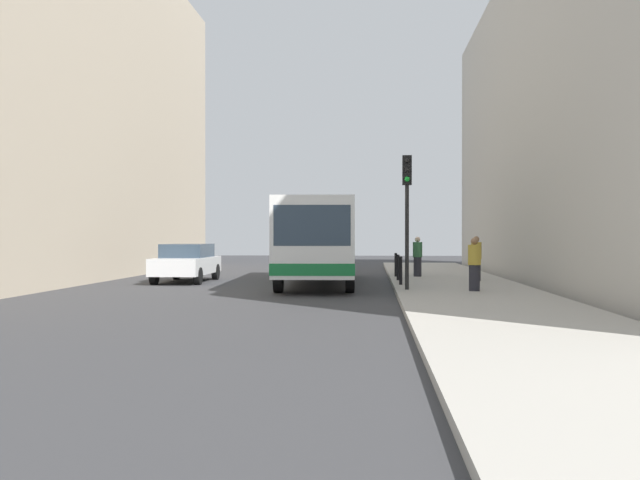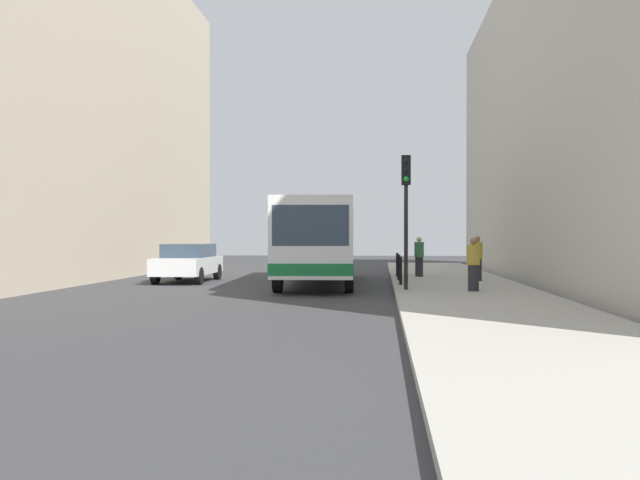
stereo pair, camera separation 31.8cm
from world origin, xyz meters
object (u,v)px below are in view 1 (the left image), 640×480
(pedestrian_mid_sidewalk, at_px, (476,259))
(pedestrian_far_sidewalk, at_px, (418,257))
(traffic_light, at_px, (407,196))
(bollard_mid, at_px, (398,267))
(bus, at_px, (318,238))
(bollard_far, at_px, (396,265))
(pedestrian_near_signal, at_px, (474,265))
(car_beside_bus, at_px, (187,262))
(bollard_near, at_px, (401,271))

(pedestrian_mid_sidewalk, relative_size, pedestrian_far_sidewalk, 1.01)
(pedestrian_far_sidewalk, bearing_deg, traffic_light, 63.85)
(bollard_mid, bearing_deg, traffic_light, -88.71)
(traffic_light, distance_m, pedestrian_mid_sidewalk, 5.57)
(pedestrian_far_sidewalk, bearing_deg, bus, 12.38)
(bus, bearing_deg, bollard_far, -144.69)
(traffic_light, xyz_separation_m, pedestrian_mid_sidewalk, (2.75, 4.39, -2.04))
(bus, distance_m, traffic_light, 5.57)
(pedestrian_near_signal, distance_m, pedestrian_mid_sidewalk, 4.84)
(car_beside_bus, height_order, pedestrian_mid_sidewalk, pedestrian_mid_sidewalk)
(bollard_mid, distance_m, pedestrian_mid_sidewalk, 2.87)
(bus, height_order, pedestrian_far_sidewalk, bus)
(pedestrian_near_signal, height_order, pedestrian_far_sidewalk, pedestrian_far_sidewalk)
(bollard_mid, height_order, pedestrian_mid_sidewalk, pedestrian_mid_sidewalk)
(bollard_near, bearing_deg, traffic_light, -87.29)
(traffic_light, height_order, bollard_mid, traffic_light)
(car_beside_bus, relative_size, bollard_near, 4.66)
(traffic_light, relative_size, pedestrian_mid_sidewalk, 2.51)
(bollard_near, bearing_deg, bollard_far, 90.00)
(bus, xyz_separation_m, pedestrian_mid_sidewalk, (5.82, -0.08, -0.76))
(car_beside_bus, xyz_separation_m, pedestrian_mid_sidewalk, (11.02, -0.73, 0.18))
(bollard_far, bearing_deg, bollard_mid, -90.00)
(traffic_light, relative_size, pedestrian_far_sidewalk, 2.55)
(traffic_light, distance_m, bollard_far, 7.19)
(car_beside_bus, distance_m, pedestrian_near_signal, 11.63)
(traffic_light, xyz_separation_m, bollard_far, (-0.10, 6.78, -2.38))
(bollard_mid, distance_m, pedestrian_far_sidewalk, 2.61)
(bollard_mid, xyz_separation_m, bollard_far, (0.00, 2.33, 0.00))
(bus, relative_size, car_beside_bus, 2.51)
(bus, distance_m, car_beside_bus, 5.32)
(bus, distance_m, bollard_near, 3.95)
(traffic_light, bearing_deg, pedestrian_mid_sidewalk, 57.90)
(car_beside_bus, bearing_deg, bus, 172.13)
(traffic_light, xyz_separation_m, bollard_mid, (-0.10, 4.45, -2.38))
(bollard_far, bearing_deg, bus, -142.12)
(bus, relative_size, pedestrian_mid_sidewalk, 6.81)
(bus, bearing_deg, bollard_near, 139.03)
(car_beside_bus, height_order, bollard_near, car_beside_bus)
(bollard_near, distance_m, bollard_mid, 2.33)
(car_beside_bus, relative_size, bollard_mid, 4.66)
(pedestrian_near_signal, distance_m, pedestrian_far_sidewalk, 7.37)
(bollard_near, distance_m, pedestrian_far_sidewalk, 4.86)
(car_beside_bus, bearing_deg, bollard_near, 159.07)
(bollard_mid, relative_size, pedestrian_far_sidewalk, 0.59)
(bollard_mid, bearing_deg, bollard_far, 90.00)
(bollard_far, distance_m, pedestrian_far_sidewalk, 0.94)
(bollard_near, bearing_deg, pedestrian_mid_sidewalk, 38.53)
(bollard_mid, relative_size, pedestrian_near_signal, 0.60)
(pedestrian_mid_sidewalk, bearing_deg, pedestrian_far_sidewalk, -108.57)
(pedestrian_near_signal, bearing_deg, traffic_light, -19.92)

